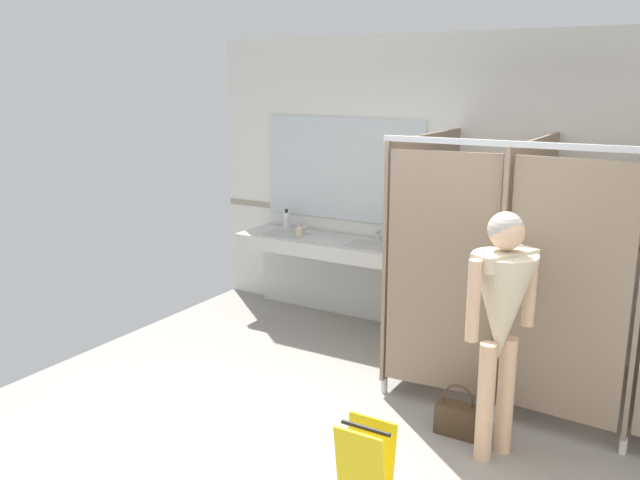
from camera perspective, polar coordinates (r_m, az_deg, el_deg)
name	(u,v)px	position (r m, az deg, el deg)	size (l,w,h in m)	color
ground_plane	(370,470)	(4.51, 4.31, -19.11)	(6.00, 5.46, 0.10)	gray
wall_back	(496,192)	(6.21, 14.93, 4.04)	(6.00, 0.12, 2.80)	silver
wall_back_tile_band	(492,231)	(6.22, 14.57, 0.77)	(6.00, 0.01, 0.06)	#9E937F
vanity_counter	(332,259)	(6.71, 1.03, -1.61)	(1.88, 0.58, 0.96)	silver
mirror_panel	(342,169)	(6.71, 1.95, 6.12)	(1.78, 0.02, 1.03)	silver
bathroom_stalls	(582,272)	(5.09, 21.59, -2.60)	(2.64, 1.55, 2.00)	#84705B
person_standing	(502,307)	(4.26, 15.37, -5.57)	(0.54, 0.54, 1.62)	#DBAD89
handbag	(457,418)	(4.81, 11.73, -14.76)	(0.29, 0.14, 0.37)	#3F2D1E
soap_dispenser	(287,220)	(7.02, -2.89, 1.71)	(0.07, 0.07, 0.21)	white
paper_cup	(299,232)	(6.69, -1.84, 0.73)	(0.07, 0.07, 0.10)	beige
wet_floor_sign	(365,478)	(3.74, 3.88, -19.75)	(0.28, 0.19, 0.63)	yellow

